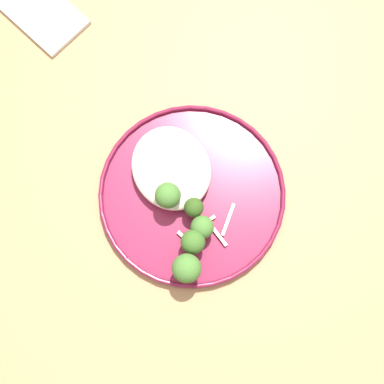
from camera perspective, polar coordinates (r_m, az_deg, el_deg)
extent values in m
plane|color=#47423D|center=(1.49, -0.63, -8.64)|extent=(6.00, 6.00, 0.00)
cube|color=#9E754C|center=(0.77, -1.21, -4.61)|extent=(1.40, 1.00, 0.04)
cylinder|color=maroon|center=(0.76, 0.00, -0.25)|extent=(0.29, 0.29, 0.01)
torus|color=maroon|center=(0.75, 0.00, -0.11)|extent=(0.29, 0.29, 0.01)
ellipsoid|color=beige|center=(0.75, -2.44, 2.85)|extent=(0.14, 0.12, 0.03)
cylinder|color=#DBB77A|center=(0.75, -1.27, 0.70)|extent=(0.02, 0.02, 0.01)
cylinder|color=#8E774F|center=(0.74, -1.28, 0.81)|extent=(0.02, 0.02, 0.00)
cylinder|color=#E5C689|center=(0.76, -2.11, 4.16)|extent=(0.02, 0.02, 0.01)
cylinder|color=#958159|center=(0.75, -2.13, 4.33)|extent=(0.02, 0.02, 0.00)
cylinder|color=#DBB77A|center=(0.77, -1.44, 5.66)|extent=(0.03, 0.03, 0.01)
cylinder|color=#8E774F|center=(0.76, -1.45, 5.83)|extent=(0.03, 0.03, 0.00)
cylinder|color=#DBB77A|center=(0.74, -1.96, -1.18)|extent=(0.02, 0.02, 0.01)
cylinder|color=#8E774F|center=(0.74, -1.97, -1.07)|extent=(0.02, 0.02, 0.00)
cylinder|color=#7A994C|center=(0.73, -0.60, -9.07)|extent=(0.02, 0.02, 0.03)
sphere|color=#42702D|center=(0.70, -0.63, -8.90)|extent=(0.04, 0.04, 0.04)
cylinder|color=#7A994C|center=(0.74, 1.17, -4.38)|extent=(0.02, 0.02, 0.02)
sphere|color=#42702D|center=(0.72, 1.20, -4.13)|extent=(0.03, 0.03, 0.03)
cylinder|color=#7A994C|center=(0.74, 0.21, -2.11)|extent=(0.02, 0.02, 0.02)
sphere|color=#2D4C19|center=(0.72, 0.22, -1.82)|extent=(0.03, 0.03, 0.03)
cylinder|color=#89A356|center=(0.74, -2.56, -0.78)|extent=(0.02, 0.02, 0.03)
sphere|color=#42702D|center=(0.71, -2.66, -0.32)|extent=(0.04, 0.04, 0.04)
cylinder|color=#7A994C|center=(0.73, 0.11, -6.08)|extent=(0.02, 0.02, 0.02)
sphere|color=#386023|center=(0.71, 0.11, -5.86)|extent=(0.04, 0.04, 0.04)
cube|color=silver|center=(0.74, 1.13, -3.86)|extent=(0.01, 0.05, 0.00)
cube|color=silver|center=(0.74, -0.63, -5.66)|extent=(0.04, 0.02, 0.00)
cube|color=silver|center=(0.75, 4.25, -3.22)|extent=(0.04, 0.04, 0.00)
cube|color=silver|center=(0.74, 3.03, -4.96)|extent=(0.04, 0.01, 0.00)
cube|color=silver|center=(0.93, -17.19, 19.43)|extent=(0.17, 0.14, 0.01)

